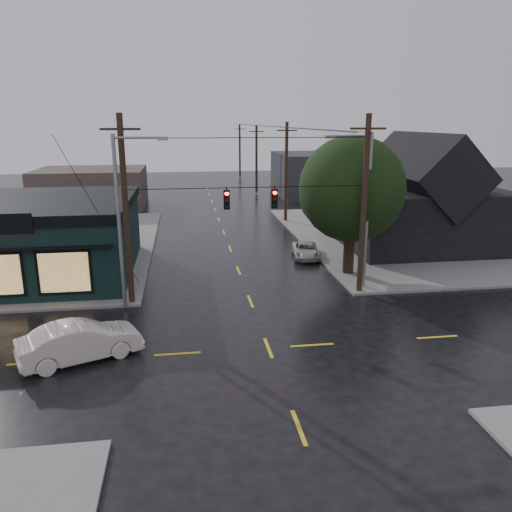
{
  "coord_description": "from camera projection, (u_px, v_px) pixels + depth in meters",
  "views": [
    {
      "loc": [
        -3.47,
        -20.01,
        9.77
      ],
      "look_at": [
        0.01,
        3.84,
        3.21
      ],
      "focal_mm": 35.0,
      "sensor_mm": 36.0,
      "label": 1
    }
  ],
  "objects": [
    {
      "name": "sidewalk_ne",
      "position": [
        453.0,
        234.0,
        44.01
      ],
      "size": [
        28.0,
        28.0,
        0.15
      ],
      "primitive_type": "cube",
      "color": "gray",
      "rests_on": "ground"
    },
    {
      "name": "streetlight_ne",
      "position": [
        363.0,
        288.0,
        30.0
      ],
      "size": [
        5.4,
        0.3,
        9.15
      ],
      "primitive_type": null,
      "color": "gray",
      "rests_on": "ground"
    },
    {
      "name": "suv_silver",
      "position": [
        306.0,
        250.0,
        36.62
      ],
      "size": [
        2.35,
        4.16,
        1.1
      ],
      "primitive_type": "imported",
      "rotation": [
        0.0,
        0.0,
        -0.14
      ],
      "color": "beige",
      "rests_on": "ground"
    },
    {
      "name": "sedan_cream",
      "position": [
        80.0,
        341.0,
        20.89
      ],
      "size": [
        5.27,
        3.56,
        1.64
      ],
      "primitive_type": "imported",
      "rotation": [
        0.0,
        0.0,
        1.98
      ],
      "color": "silver",
      "rests_on": "ground"
    },
    {
      "name": "utility_pole_nw",
      "position": [
        132.0,
        304.0,
        27.45
      ],
      "size": [
        2.0,
        0.32,
        10.15
      ],
      "primitive_type": null,
      "color": "black",
      "rests_on": "ground"
    },
    {
      "name": "bg_building_east",
      "position": [
        330.0,
        174.0,
        66.61
      ],
      "size": [
        14.0,
        12.0,
        5.6
      ],
      "primitive_type": "cube",
      "color": "#2B2C31",
      "rests_on": "ground"
    },
    {
      "name": "pizza_shop",
      "position": [
        3.0,
        238.0,
        31.75
      ],
      "size": [
        16.3,
        12.34,
        4.9
      ],
      "color": "black",
      "rests_on": "ground"
    },
    {
      "name": "span_signal_assembly",
      "position": [
        251.0,
        199.0,
        26.87
      ],
      "size": [
        13.0,
        0.48,
        1.23
      ],
      "color": "black",
      "rests_on": "ground"
    },
    {
      "name": "corner_tree",
      "position": [
        352.0,
        189.0,
        31.27
      ],
      "size": [
        6.68,
        6.68,
        8.81
      ],
      "color": "black",
      "rests_on": "ground"
    },
    {
      "name": "ground_plane",
      "position": [
        268.0,
        348.0,
        22.15
      ],
      "size": [
        160.0,
        160.0,
        0.0
      ],
      "primitive_type": "plane",
      "color": "black"
    },
    {
      "name": "bg_building_west",
      "position": [
        92.0,
        188.0,
        57.82
      ],
      "size": [
        12.0,
        10.0,
        4.4
      ],
      "primitive_type": "cube",
      "color": "#3B332B",
      "rests_on": "ground"
    },
    {
      "name": "ne_building",
      "position": [
        420.0,
        190.0,
        39.29
      ],
      "size": [
        12.6,
        11.6,
        8.75
      ],
      "color": "black",
      "rests_on": "ground"
    },
    {
      "name": "utility_pole_ne",
      "position": [
        359.0,
        293.0,
        29.26
      ],
      "size": [
        2.0,
        0.32,
        10.15
      ],
      "primitive_type": null,
      "color": "black",
      "rests_on": "ground"
    },
    {
      "name": "streetlight_nw",
      "position": [
        125.0,
        309.0,
        26.74
      ],
      "size": [
        5.4,
        0.3,
        9.15
      ],
      "primitive_type": null,
      "color": "gray",
      "rests_on": "ground"
    },
    {
      "name": "utility_pole_far_b",
      "position": [
        256.0,
        194.0,
        68.88
      ],
      "size": [
        2.0,
        0.32,
        9.15
      ],
      "primitive_type": null,
      "color": "black",
      "rests_on": "ground"
    },
    {
      "name": "utility_pole_far_c",
      "position": [
        240.0,
        178.0,
        87.98
      ],
      "size": [
        2.0,
        0.32,
        9.15
      ],
      "primitive_type": null,
      "color": "black",
      "rests_on": "ground"
    },
    {
      "name": "utility_pole_far_a",
      "position": [
        285.0,
        222.0,
        49.79
      ],
      "size": [
        2.0,
        0.32,
        9.65
      ],
      "primitive_type": null,
      "color": "black",
      "rests_on": "ground"
    }
  ]
}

